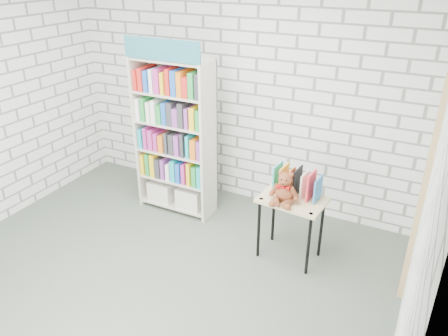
% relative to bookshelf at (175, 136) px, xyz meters
% --- Properties ---
extents(ground, '(4.50, 4.50, 0.00)m').
position_rel_bookshelf_xyz_m(ground, '(0.51, -1.36, -0.97)').
color(ground, '#495547').
rests_on(ground, ground).
extents(room_shell, '(4.52, 4.02, 2.81)m').
position_rel_bookshelf_xyz_m(room_shell, '(0.51, -1.36, 0.82)').
color(room_shell, silver).
rests_on(room_shell, ground).
extents(bookshelf, '(0.94, 0.37, 2.12)m').
position_rel_bookshelf_xyz_m(bookshelf, '(0.00, 0.00, 0.00)').
color(bookshelf, beige).
rests_on(bookshelf, ground).
extents(display_table, '(0.68, 0.50, 0.70)m').
position_rel_bookshelf_xyz_m(display_table, '(1.59, -0.33, -0.37)').
color(display_table, tan).
rests_on(display_table, ground).
extents(table_books, '(0.47, 0.24, 0.27)m').
position_rel_bookshelf_xyz_m(table_books, '(1.59, -0.23, -0.13)').
color(table_books, teal).
rests_on(table_books, display_table).
extents(teddy_bear, '(0.30, 0.28, 0.32)m').
position_rel_bookshelf_xyz_m(teddy_bear, '(1.53, -0.43, -0.14)').
color(teddy_bear, brown).
rests_on(teddy_bear, display_table).
extents(door_trim, '(0.05, 0.12, 2.10)m').
position_rel_bookshelf_xyz_m(door_trim, '(2.73, -0.41, 0.08)').
color(door_trim, tan).
rests_on(door_trim, ground).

